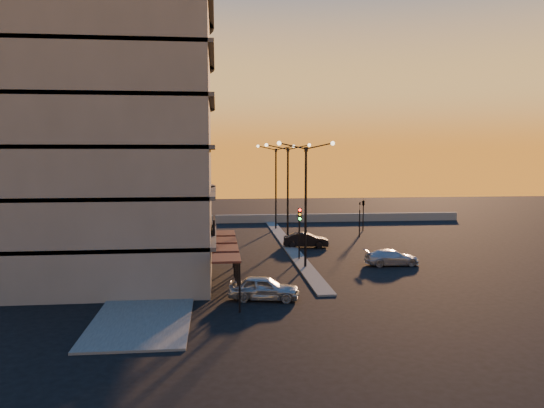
{
  "coord_description": "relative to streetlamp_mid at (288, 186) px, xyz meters",
  "views": [
    {
      "loc": [
        -6.58,
        -38.76,
        8.71
      ],
      "look_at": [
        -1.96,
        5.36,
        4.35
      ],
      "focal_mm": 35.0,
      "sensor_mm": 36.0,
      "label": 1
    }
  ],
  "objects": [
    {
      "name": "ground",
      "position": [
        0.0,
        -10.0,
        -5.59
      ],
      "size": [
        120.0,
        120.0,
        0.0
      ],
      "primitive_type": "plane",
      "color": "black",
      "rests_on": "ground"
    },
    {
      "name": "sidewalk_west",
      "position": [
        -10.5,
        -6.0,
        -5.53
      ],
      "size": [
        5.0,
        40.0,
        0.12
      ],
      "primitive_type": "cube",
      "color": "#4B4B48",
      "rests_on": "ground"
    },
    {
      "name": "median",
      "position": [
        0.0,
        0.0,
        -5.53
      ],
      "size": [
        1.2,
        36.0,
        0.12
      ],
      "primitive_type": "cube",
      "color": "#4B4B48",
      "rests_on": "ground"
    },
    {
      "name": "parapet",
      "position": [
        2.0,
        16.0,
        -5.09
      ],
      "size": [
        44.0,
        0.5,
        1.0
      ],
      "primitive_type": "cube",
      "color": "slate",
      "rests_on": "ground"
    },
    {
      "name": "building",
      "position": [
        -14.0,
        -9.97,
        6.32
      ],
      "size": [
        14.35,
        17.08,
        25.0
      ],
      "color": "#666159",
      "rests_on": "ground"
    },
    {
      "name": "streetlamp_near",
      "position": [
        0.0,
        -10.0,
        0.0
      ],
      "size": [
        4.32,
        0.32,
        9.51
      ],
      "color": "black",
      "rests_on": "ground"
    },
    {
      "name": "streetlamp_mid",
      "position": [
        0.0,
        0.0,
        0.0
      ],
      "size": [
        4.32,
        0.32,
        9.51
      ],
      "color": "black",
      "rests_on": "ground"
    },
    {
      "name": "streetlamp_far",
      "position": [
        0.0,
        10.0,
        0.0
      ],
      "size": [
        4.32,
        0.32,
        9.51
      ],
      "color": "black",
      "rests_on": "ground"
    },
    {
      "name": "traffic_light_main",
      "position": [
        0.0,
        -7.13,
        -2.7
      ],
      "size": [
        0.28,
        0.44,
        4.25
      ],
      "color": "black",
      "rests_on": "ground"
    },
    {
      "name": "signal_east_a",
      "position": [
        8.0,
        4.0,
        -3.66
      ],
      "size": [
        0.13,
        0.16,
        3.6
      ],
      "color": "black",
      "rests_on": "ground"
    },
    {
      "name": "signal_east_b",
      "position": [
        9.5,
        8.0,
        -2.49
      ],
      "size": [
        0.42,
        1.99,
        3.6
      ],
      "color": "black",
      "rests_on": "ground"
    },
    {
      "name": "car_hatchback",
      "position": [
        -3.85,
        -18.23,
        -4.88
      ],
      "size": [
        4.41,
        2.41,
        1.42
      ],
      "primitive_type": "imported",
      "rotation": [
        0.0,
        0.0,
        1.39
      ],
      "color": "#9A9EA1",
      "rests_on": "ground"
    },
    {
      "name": "car_sedan",
      "position": [
        1.5,
        -1.38,
        -4.91
      ],
      "size": [
        4.28,
        1.97,
        1.36
      ],
      "primitive_type": "imported",
      "rotation": [
        0.0,
        0.0,
        1.44
      ],
      "color": "black",
      "rests_on": "ground"
    },
    {
      "name": "car_wagon",
      "position": [
        6.81,
        -9.7,
        -4.98
      ],
      "size": [
        4.22,
        1.77,
        1.22
      ],
      "primitive_type": "imported",
      "rotation": [
        0.0,
        0.0,
        1.55
      ],
      "color": "#ADAEB5",
      "rests_on": "ground"
    }
  ]
}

